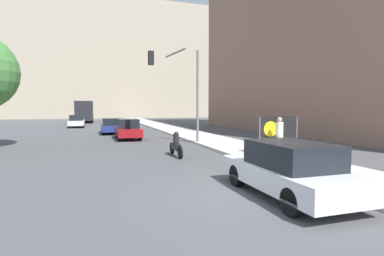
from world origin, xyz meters
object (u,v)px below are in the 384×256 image
object	(u,v)px
jogger_on_sidewalk	(279,136)
car_on_road_midblock	(112,126)
motorcycle_on_road	(176,146)
seated_protester	(280,149)
protest_banner	(278,134)
parked_car_curbside	(289,169)
car_on_road_distant	(77,121)
traffic_light_pole	(181,79)
car_on_road_nearest	(128,129)
city_bus_on_road	(85,110)

from	to	relation	value
jogger_on_sidewalk	car_on_road_midblock	xyz separation A→B (m)	(-6.74, 16.50, -0.35)
car_on_road_midblock	motorcycle_on_road	xyz separation A→B (m)	(2.29, -14.42, -0.18)
seated_protester	protest_banner	world-z (taller)	protest_banner
protest_banner	parked_car_curbside	xyz separation A→B (m)	(-3.61, -5.86, -0.36)
car_on_road_midblock	car_on_road_distant	size ratio (longest dim) A/B	1.02
traffic_light_pole	seated_protester	bearing A→B (deg)	-80.31
jogger_on_sidewalk	traffic_light_pole	world-z (taller)	traffic_light_pole
traffic_light_pole	car_on_road_midblock	size ratio (longest dim) A/B	1.30
car_on_road_nearest	city_bus_on_road	world-z (taller)	city_bus_on_road
car_on_road_midblock	car_on_road_distant	bearing A→B (deg)	109.31
car_on_road_distant	motorcycle_on_road	distance (m)	25.41
city_bus_on_road	motorcycle_on_road	world-z (taller)	city_bus_on_road
seated_protester	protest_banner	size ratio (longest dim) A/B	0.56
protest_banner	city_bus_on_road	bearing A→B (deg)	104.27
protest_banner	car_on_road_nearest	distance (m)	12.13
parked_car_curbside	city_bus_on_road	distance (m)	46.31
jogger_on_sidewalk	motorcycle_on_road	distance (m)	4.93
traffic_light_pole	car_on_road_distant	distance (m)	21.83
protest_banner	traffic_light_pole	bearing A→B (deg)	118.39
seated_protester	motorcycle_on_road	xyz separation A→B (m)	(-3.04, 4.24, -0.27)
car_on_road_midblock	car_on_road_distant	world-z (taller)	car_on_road_distant
protest_banner	car_on_road_nearest	world-z (taller)	protest_banner
protest_banner	city_bus_on_road	world-z (taller)	city_bus_on_road
protest_banner	traffic_light_pole	world-z (taller)	traffic_light_pole
seated_protester	car_on_road_nearest	xyz separation A→B (m)	(-4.44, 13.17, -0.04)
parked_car_curbside	city_bus_on_road	world-z (taller)	city_bus_on_road
car_on_road_midblock	motorcycle_on_road	distance (m)	14.60
jogger_on_sidewalk	traffic_light_pole	bearing A→B (deg)	-32.20
seated_protester	car_on_road_distant	bearing A→B (deg)	102.17
jogger_on_sidewalk	parked_car_curbside	size ratio (longest dim) A/B	0.41
seated_protester	protest_banner	distance (m)	3.26
jogger_on_sidewalk	protest_banner	distance (m)	0.68
jogger_on_sidewalk	car_on_road_nearest	size ratio (longest dim) A/B	0.42
car_on_road_nearest	motorcycle_on_road	world-z (taller)	car_on_road_nearest
car_on_road_nearest	car_on_road_midblock	distance (m)	5.56
car_on_road_distant	jogger_on_sidewalk	bearing A→B (deg)	-68.89
car_on_road_nearest	protest_banner	bearing A→B (deg)	-59.36
car_on_road_distant	motorcycle_on_road	world-z (taller)	car_on_road_distant
seated_protester	jogger_on_sidewalk	xyz separation A→B (m)	(1.41, 2.16, 0.27)
seated_protester	car_on_road_nearest	bearing A→B (deg)	103.62
traffic_light_pole	car_on_road_distant	size ratio (longest dim) A/B	1.32
car_on_road_midblock	protest_banner	bearing A→B (deg)	-66.04
car_on_road_nearest	car_on_road_distant	world-z (taller)	car_on_road_nearest
city_bus_on_road	protest_banner	bearing A→B (deg)	-75.73
jogger_on_sidewalk	car_on_road_distant	xyz separation A→B (m)	(-10.34, 26.80, -0.31)
car_on_road_midblock	city_bus_on_road	bearing A→B (deg)	97.33
seated_protester	protest_banner	xyz separation A→B (m)	(1.74, 2.74, 0.30)
seated_protester	protest_banner	bearing A→B (deg)	52.62
traffic_light_pole	car_on_road_nearest	world-z (taller)	traffic_light_pole
car_on_road_nearest	car_on_road_midblock	xyz separation A→B (m)	(-0.89, 5.48, -0.05)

